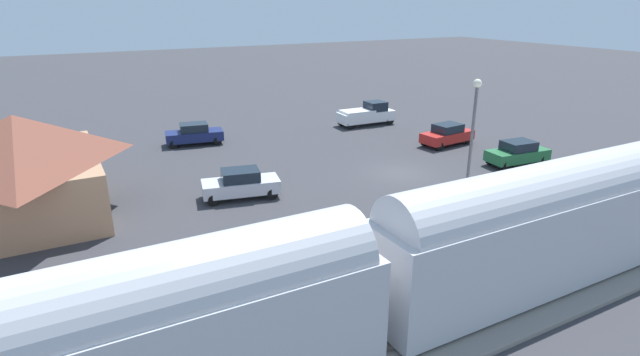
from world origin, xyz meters
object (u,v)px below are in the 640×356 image
object	(u,v)px
sedan_navy	(194,134)
light_pole_near_platform	(472,131)
sedan_red	(447,134)
pedestrian_on_platform	(621,181)
pickup_white	(367,114)
sedan_silver	(241,184)
station_building	(22,164)
sedan_green	(518,153)

from	to	relation	value
sedan_navy	light_pole_near_platform	bearing A→B (deg)	-156.38
sedan_navy	sedan_red	world-z (taller)	same
pedestrian_on_platform	pickup_white	size ratio (longest dim) A/B	0.31
sedan_red	light_pole_near_platform	bearing A→B (deg)	141.90
pedestrian_on_platform	sedan_silver	bearing A→B (deg)	59.70
pedestrian_on_platform	station_building	bearing A→B (deg)	64.71
pedestrian_on_platform	light_pole_near_platform	xyz separation A→B (m)	(2.96, 9.06, 3.39)
station_building	sedan_red	size ratio (longest dim) A/B	2.30
sedan_silver	pickup_white	distance (m)	20.57
station_building	sedan_navy	xyz separation A→B (m)	(9.84, -11.70, -2.03)
sedan_green	sedan_red	xyz separation A→B (m)	(6.32, 0.85, 0.00)
sedan_navy	pickup_white	distance (m)	16.10
pedestrian_on_platform	sedan_green	size ratio (longest dim) A/B	0.37
pedestrian_on_platform	sedan_green	distance (m)	7.77
sedan_navy	sedan_green	bearing A→B (deg)	-130.92
pedestrian_on_platform	pickup_white	xyz separation A→B (m)	(22.99, 2.20, -0.25)
pedestrian_on_platform	pickup_white	bearing A→B (deg)	5.46
sedan_red	light_pole_near_platform	world-z (taller)	light_pole_near_platform
station_building	light_pole_near_platform	bearing A→B (deg)	-118.18
pickup_white	light_pole_near_platform	bearing A→B (deg)	161.08
station_building	pickup_white	size ratio (longest dim) A/B	1.96
pedestrian_on_platform	sedan_silver	world-z (taller)	pedestrian_on_platform
sedan_silver	pickup_white	bearing A→B (deg)	-54.69
pedestrian_on_platform	sedan_navy	distance (m)	30.16
sedan_green	light_pole_near_platform	size ratio (longest dim) A/B	0.63
sedan_green	sedan_navy	xyz separation A→B (m)	(16.26, 18.76, 0.00)
station_building	sedan_red	world-z (taller)	station_building
sedan_silver	light_pole_near_platform	world-z (taller)	light_pole_near_platform
sedan_silver	pickup_white	size ratio (longest dim) A/B	0.88
sedan_green	sedan_navy	bearing A→B (deg)	49.08
light_pole_near_platform	pedestrian_on_platform	bearing A→B (deg)	-108.08
pedestrian_on_platform	sedan_navy	xyz separation A→B (m)	(24.00, 18.26, -0.40)
sedan_navy	pedestrian_on_platform	bearing A→B (deg)	-142.73
sedan_green	light_pole_near_platform	distance (m)	11.34
sedan_green	sedan_silver	size ratio (longest dim) A/B	0.97
pedestrian_on_platform	sedan_silver	xyz separation A→B (m)	(11.09, 18.99, -0.40)
station_building	pedestrian_on_platform	bearing A→B (deg)	-115.29
sedan_red	pickup_white	bearing A→B (deg)	11.67
sedan_green	station_building	bearing A→B (deg)	78.10
station_building	sedan_green	size ratio (longest dim) A/B	2.29
sedan_red	pedestrian_on_platform	bearing A→B (deg)	-178.55
sedan_green	sedan_navy	distance (m)	24.82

